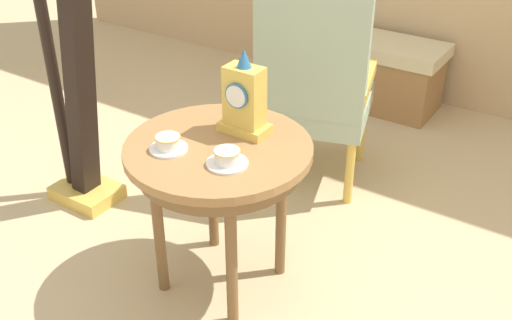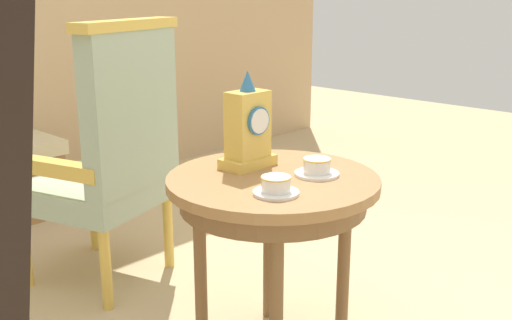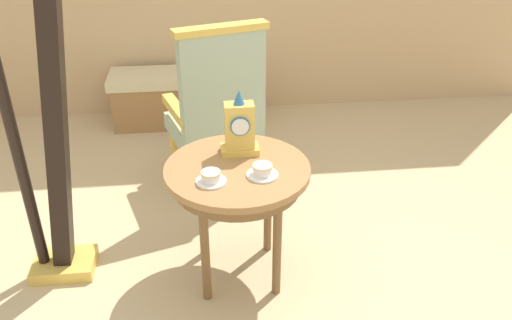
# 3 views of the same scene
# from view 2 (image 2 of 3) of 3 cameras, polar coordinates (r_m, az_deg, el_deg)

# --- Properties ---
(side_table) EXTENTS (0.71, 0.71, 0.66)m
(side_table) POSITION_cam_2_polar(r_m,az_deg,el_deg) (2.05, 1.57, -3.62)
(side_table) COLOR #9E7042
(side_table) RESTS_ON ground
(teacup_left) EXTENTS (0.14, 0.14, 0.06)m
(teacup_left) POSITION_cam_2_polar(r_m,az_deg,el_deg) (1.85, 1.88, -2.46)
(teacup_left) COLOR white
(teacup_left) RESTS_ON side_table
(teacup_right) EXTENTS (0.15, 0.15, 0.06)m
(teacup_right) POSITION_cam_2_polar(r_m,az_deg,el_deg) (2.04, 5.69, -0.72)
(teacup_right) COLOR white
(teacup_right) RESTS_ON side_table
(mantel_clock) EXTENTS (0.19, 0.11, 0.34)m
(mantel_clock) POSITION_cam_2_polar(r_m,az_deg,el_deg) (2.10, -0.74, 2.90)
(mantel_clock) COLOR gold
(mantel_clock) RESTS_ON side_table
(armchair) EXTENTS (0.67, 0.67, 1.14)m
(armchair) POSITION_cam_2_polar(r_m,az_deg,el_deg) (2.64, -13.29, 0.72)
(armchair) COLOR #9EB299
(armchair) RESTS_ON ground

